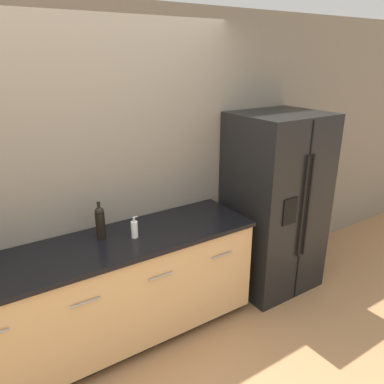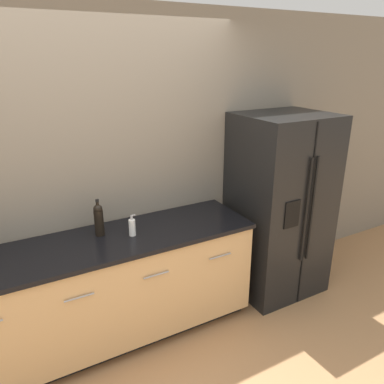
# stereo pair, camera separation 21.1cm
# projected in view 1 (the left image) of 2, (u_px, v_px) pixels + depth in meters

# --- Properties ---
(wall_back) EXTENTS (10.00, 0.05, 2.60)m
(wall_back) POSITION_uv_depth(u_px,v_px,m) (92.00, 180.00, 2.93)
(wall_back) COLOR gray
(wall_back) RESTS_ON ground_plane
(counter_unit) EXTENTS (2.36, 0.64, 0.91)m
(counter_unit) POSITION_uv_depth(u_px,v_px,m) (111.00, 294.00, 2.92)
(counter_unit) COLOR black
(counter_unit) RESTS_ON ground_plane
(refrigerator) EXTENTS (0.82, 0.74, 1.74)m
(refrigerator) POSITION_uv_depth(u_px,v_px,m) (275.00, 203.00, 3.61)
(refrigerator) COLOR black
(refrigerator) RESTS_ON ground_plane
(wine_bottle) EXTENTS (0.07, 0.07, 0.29)m
(wine_bottle) POSITION_uv_depth(u_px,v_px,m) (100.00, 222.00, 2.80)
(wine_bottle) COLOR black
(wine_bottle) RESTS_ON counter_unit
(soap_dispenser) EXTENTS (0.06, 0.05, 0.17)m
(soap_dispenser) POSITION_uv_depth(u_px,v_px,m) (134.00, 229.00, 2.83)
(soap_dispenser) COLOR white
(soap_dispenser) RESTS_ON counter_unit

